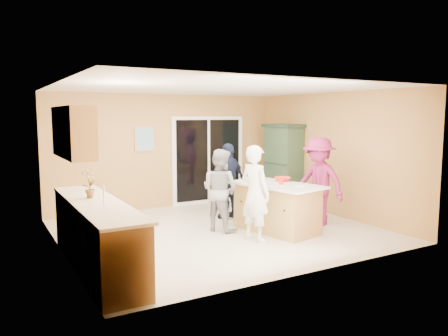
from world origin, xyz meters
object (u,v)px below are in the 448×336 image
kitchen_island (277,209)px  woman_grey (220,190)px  woman_white (255,193)px  woman_navy (229,181)px  green_hutch (283,166)px  woman_magenta (319,181)px

kitchen_island → woman_grey: size_ratio=1.21×
woman_grey → kitchen_island: bearing=-148.8°
woman_white → woman_navy: (0.42, 1.61, -0.03)m
green_hutch → woman_magenta: green_hutch is taller
kitchen_island → green_hutch: size_ratio=0.95×
kitchen_island → woman_magenta: bearing=-11.6°
woman_navy → woman_white: bearing=54.7°
woman_magenta → woman_navy: bearing=-150.3°
woman_white → woman_magenta: 1.68m
kitchen_island → green_hutch: (1.59, 1.92, 0.52)m
green_hutch → woman_navy: 1.94m
green_hutch → woman_white: size_ratio=1.18×
woman_navy → woman_magenta: bearing=112.5°
green_hutch → woman_magenta: size_ratio=1.13×
woman_white → woman_grey: bearing=1.0°
kitchen_island → woman_navy: 1.39m
kitchen_island → woman_white: 0.83m
woman_magenta → woman_white: bearing=-93.7°
woman_white → woman_magenta: size_ratio=0.95×
woman_magenta → green_hutch: bearing=149.4°
woman_grey → woman_navy: bearing=-65.7°
kitchen_island → woman_navy: bearing=89.0°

